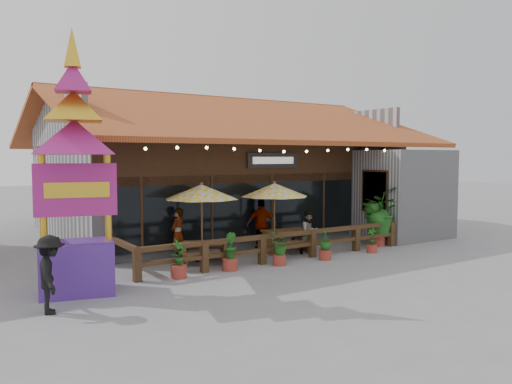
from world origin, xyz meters
TOP-DOWN VIEW (x-y plane):
  - ground at (0.00, 0.00)m, footprint 100.00×100.00m
  - restaurant_building at (0.26, 6.61)m, footprint 15.50×14.73m
  - patio_railing at (-2.25, -0.27)m, footprint 10.00×2.60m
  - umbrella_left at (-3.86, 0.92)m, footprint 2.43×2.43m
  - umbrella_right at (-1.17, 0.73)m, footprint 3.08×3.08m
  - picnic_table_left at (-3.91, 0.63)m, footprint 1.78×1.68m
  - picnic_table_right at (-0.71, 0.68)m, footprint 1.76×1.56m
  - thai_sign_tower at (-8.10, -0.79)m, footprint 3.08×3.08m
  - tropical_plant at (2.95, -0.12)m, footprint 1.98×2.06m
  - diner_a at (-4.41, 1.52)m, footprint 0.73×0.68m
  - diner_b at (-0.22, -0.02)m, footprint 0.77×0.62m
  - diner_c at (-1.19, 1.48)m, footprint 1.16×0.83m
  - pedestrian at (-8.97, -2.09)m, footprint 0.78×1.17m
  - planter_a at (-5.40, -0.73)m, footprint 0.45×0.44m
  - planter_b at (-3.76, -0.69)m, footprint 0.45×0.45m
  - planter_c at (-2.14, -0.92)m, footprint 0.70×0.64m
  - planter_d at (-0.42, -1.06)m, footprint 0.53×0.53m
  - planter_e at (1.74, -1.03)m, footprint 0.35×0.36m

SIDE VIEW (x-z plane):
  - ground at x=0.00m, z-range 0.00..0.00m
  - planter_e at x=1.74m, z-range -0.07..0.79m
  - planter_a at x=-5.40m, z-range -0.09..0.98m
  - picnic_table_left at x=-3.91m, z-range 0.12..0.79m
  - planter_d at x=-0.42m, z-range -0.02..0.97m
  - planter_b at x=-3.76m, z-range -0.05..1.06m
  - picnic_table_right at x=-0.71m, z-range 0.14..0.92m
  - planter_c at x=-2.14m, z-range 0.06..1.07m
  - patio_railing at x=-2.25m, z-range 0.15..1.07m
  - diner_b at x=-0.22m, z-range 0.00..1.50m
  - pedestrian at x=-8.97m, z-range 0.00..1.68m
  - diner_a at x=-4.41m, z-range 0.00..1.69m
  - diner_c at x=-1.19m, z-range 0.00..1.82m
  - tropical_plant at x=2.95m, z-range 0.16..2.35m
  - umbrella_right at x=-1.17m, z-range 0.93..3.44m
  - restaurant_building at x=0.26m, z-range -0.84..5.25m
  - umbrella_left at x=-3.86m, z-range 0.94..3.48m
  - thai_sign_tower at x=-8.10m, z-range 0.20..7.06m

